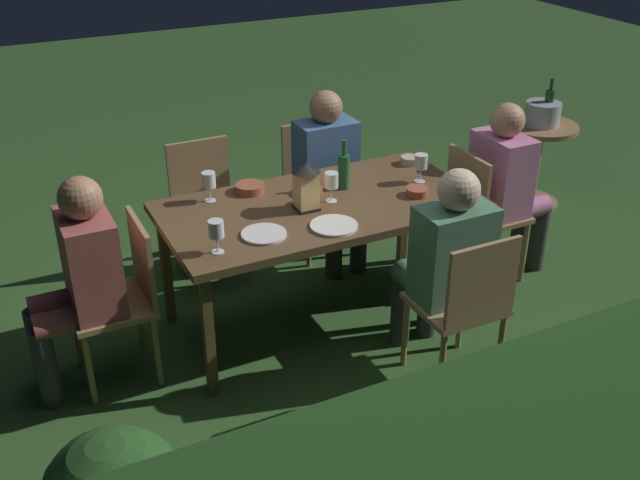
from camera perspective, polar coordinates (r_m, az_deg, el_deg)
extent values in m
plane|color=#2D5123|center=(4.48, 0.00, -5.99)|extent=(16.00, 16.00, 0.00)
cube|color=brown|center=(4.12, 0.00, 2.51)|extent=(1.73, 0.89, 0.04)
cube|color=brown|center=(4.93, 6.38, 1.98)|extent=(0.05, 0.05, 0.71)
cube|color=brown|center=(4.37, -11.64, -2.11)|extent=(0.05, 0.05, 0.71)
cube|color=brown|center=(4.40, 11.57, -1.90)|extent=(0.05, 0.05, 0.71)
cube|color=brown|center=(3.75, -8.47, -7.31)|extent=(0.05, 0.05, 0.71)
cube|color=#9E7A51|center=(4.84, 12.71, 1.93)|extent=(0.40, 0.42, 0.03)
cube|color=#9E7A51|center=(4.64, 11.17, 3.99)|extent=(0.03, 0.40, 0.42)
cylinder|color=#9E7A51|center=(5.16, 12.73, 0.84)|extent=(0.03, 0.03, 0.42)
cylinder|color=#9E7A51|center=(4.92, 15.27, -0.88)|extent=(0.03, 0.03, 0.42)
cylinder|color=#9E7A51|center=(4.97, 9.64, 0.06)|extent=(0.03, 0.03, 0.42)
cylinder|color=#9E7A51|center=(4.72, 12.13, -1.78)|extent=(0.03, 0.03, 0.42)
cube|color=#C675A3|center=(4.77, 13.62, 4.93)|extent=(0.24, 0.38, 0.50)
sphere|color=tan|center=(4.65, 14.09, 8.83)|extent=(0.21, 0.21, 0.21)
cylinder|color=#C675A3|center=(5.01, 13.93, 3.06)|extent=(0.36, 0.13, 0.13)
cylinder|color=#C675A3|center=(4.89, 15.24, 2.25)|extent=(0.36, 0.13, 0.13)
cylinder|color=#333338|center=(5.21, 15.00, 1.00)|extent=(0.11, 0.11, 0.45)
cylinder|color=#333338|center=(5.09, 16.28, 0.17)|extent=(0.11, 0.11, 0.45)
cube|color=#9E7A51|center=(4.76, -8.32, 1.90)|extent=(0.42, 0.40, 0.03)
cube|color=#9E7A51|center=(4.83, -9.23, 5.17)|extent=(0.40, 0.02, 0.42)
cylinder|color=#9E7A51|center=(4.77, -5.44, -0.90)|extent=(0.03, 0.03, 0.42)
cylinder|color=#9E7A51|center=(4.68, -9.55, -1.83)|extent=(0.03, 0.03, 0.42)
cylinder|color=#9E7A51|center=(5.05, -6.85, 0.78)|extent=(0.03, 0.03, 0.42)
cylinder|color=#9E7A51|center=(4.96, -10.74, -0.07)|extent=(0.03, 0.03, 0.42)
cube|color=#9E7A51|center=(3.95, -15.69, -4.80)|extent=(0.40, 0.42, 0.03)
cube|color=#9E7A51|center=(3.86, -13.41, -1.38)|extent=(0.03, 0.40, 0.42)
cylinder|color=#9E7A51|center=(3.91, -17.14, -9.42)|extent=(0.03, 0.03, 0.42)
cylinder|color=#9E7A51|center=(4.21, -18.08, -6.67)|extent=(0.03, 0.03, 0.42)
cylinder|color=#9E7A51|center=(3.95, -12.29, -8.29)|extent=(0.03, 0.03, 0.42)
cylinder|color=#9E7A51|center=(4.24, -13.58, -5.65)|extent=(0.03, 0.03, 0.42)
cube|color=#9E4C47|center=(3.81, -17.07, -1.64)|extent=(0.24, 0.38, 0.50)
sphere|color=#997051|center=(3.66, -17.81, 3.06)|extent=(0.21, 0.21, 0.21)
cylinder|color=#9E4C47|center=(3.84, -18.36, -5.76)|extent=(0.36, 0.13, 0.13)
cylinder|color=#9E4C47|center=(3.99, -18.80, -4.44)|extent=(0.36, 0.13, 0.13)
cylinder|color=#333338|center=(3.97, -20.12, -9.12)|extent=(0.11, 0.11, 0.45)
cylinder|color=#333338|center=(4.11, -20.49, -7.72)|extent=(0.11, 0.11, 0.45)
cube|color=#9E7A51|center=(3.88, 10.27, -4.81)|extent=(0.42, 0.40, 0.03)
cube|color=#9E7A51|center=(3.63, 12.28, -3.24)|extent=(0.40, 0.03, 0.42)
cylinder|color=#9E7A51|center=(4.03, 6.50, -6.99)|extent=(0.03, 0.03, 0.42)
cylinder|color=#9E7A51|center=(4.20, 10.68, -5.66)|extent=(0.03, 0.03, 0.42)
cylinder|color=#9E7A51|center=(3.80, 9.25, -9.58)|extent=(0.03, 0.03, 0.42)
cylinder|color=#9E7A51|center=(3.99, 13.55, -8.04)|extent=(0.03, 0.03, 0.42)
cube|color=#4C7A5B|center=(3.78, 10.09, -1.00)|extent=(0.38, 0.24, 0.50)
sphere|color=beige|center=(3.63, 10.54, 3.76)|extent=(0.21, 0.21, 0.21)
cylinder|color=#4C7A5B|center=(3.95, 7.57, -3.41)|extent=(0.13, 0.36, 0.13)
cylinder|color=#4C7A5B|center=(4.04, 9.71, -2.80)|extent=(0.13, 0.36, 0.13)
cylinder|color=#333338|center=(4.19, 6.17, -5.17)|extent=(0.11, 0.11, 0.45)
cylinder|color=#333338|center=(4.28, 8.23, -4.56)|extent=(0.11, 0.11, 0.45)
cube|color=#9E7A51|center=(5.02, 0.12, 3.66)|extent=(0.42, 0.40, 0.03)
cube|color=#9E7A51|center=(5.09, -0.82, 6.75)|extent=(0.40, 0.02, 0.42)
cylinder|color=#9E7A51|center=(5.06, 2.80, 0.99)|extent=(0.03, 0.03, 0.42)
cylinder|color=#9E7A51|center=(4.91, -0.88, 0.15)|extent=(0.03, 0.03, 0.42)
cylinder|color=#9E7A51|center=(5.33, 1.04, 2.48)|extent=(0.03, 0.03, 0.42)
cylinder|color=#9E7A51|center=(5.19, -2.50, 1.72)|extent=(0.03, 0.03, 0.42)
cube|color=#426699|center=(4.87, 0.44, 6.24)|extent=(0.38, 0.24, 0.50)
sphere|color=#997051|center=(4.75, 0.46, 10.10)|extent=(0.21, 0.21, 0.21)
cylinder|color=#426699|center=(4.89, 2.11, 3.28)|extent=(0.13, 0.36, 0.13)
cylinder|color=#426699|center=(4.81, 0.22, 2.88)|extent=(0.13, 0.36, 0.13)
cylinder|color=#333338|center=(4.87, 2.95, 0.02)|extent=(0.11, 0.11, 0.45)
cylinder|color=#333338|center=(4.79, 1.07, -0.42)|extent=(0.11, 0.11, 0.45)
cube|color=black|center=(4.04, -1.05, 2.49)|extent=(0.12, 0.12, 0.01)
cube|color=#F9D17A|center=(4.00, -1.07, 3.88)|extent=(0.11, 0.11, 0.20)
cone|color=black|center=(3.95, -1.08, 5.53)|extent=(0.15, 0.15, 0.05)
cylinder|color=#1E5B2D|center=(4.26, 1.81, 5.21)|extent=(0.07, 0.07, 0.20)
cylinder|color=#1E5B2D|center=(4.21, 1.84, 7.03)|extent=(0.03, 0.03, 0.09)
cylinder|color=silver|center=(4.14, 0.84, 3.02)|extent=(0.06, 0.06, 0.00)
cylinder|color=silver|center=(4.12, 0.84, 3.55)|extent=(0.01, 0.01, 0.08)
cylinder|color=silver|center=(4.09, 0.85, 4.60)|extent=(0.08, 0.08, 0.08)
cylinder|color=maroon|center=(4.10, 0.85, 4.30)|extent=(0.07, 0.07, 0.03)
cylinder|color=silver|center=(4.18, -8.36, 3.00)|extent=(0.06, 0.06, 0.00)
cylinder|color=silver|center=(4.17, -8.40, 3.52)|extent=(0.01, 0.01, 0.08)
cylinder|color=silver|center=(4.13, -8.48, 4.56)|extent=(0.08, 0.08, 0.08)
cylinder|color=maroon|center=(4.14, -8.46, 4.26)|extent=(0.07, 0.07, 0.03)
cylinder|color=silver|center=(4.42, 7.60, 4.46)|extent=(0.06, 0.06, 0.00)
cylinder|color=silver|center=(4.40, 7.64, 4.96)|extent=(0.01, 0.01, 0.08)
cylinder|color=silver|center=(4.37, 7.71, 5.95)|extent=(0.08, 0.08, 0.08)
cylinder|color=maroon|center=(4.38, 7.69, 5.66)|extent=(0.07, 0.07, 0.03)
cylinder|color=silver|center=(3.65, -7.80, -0.90)|extent=(0.06, 0.06, 0.00)
cylinder|color=silver|center=(3.63, -7.84, -0.31)|extent=(0.01, 0.01, 0.08)
cylinder|color=silver|center=(3.59, -7.93, 0.84)|extent=(0.08, 0.08, 0.08)
cylinder|color=maroon|center=(3.60, -7.90, 0.51)|extent=(0.07, 0.07, 0.03)
cylinder|color=silver|center=(3.78, -4.31, 0.45)|extent=(0.23, 0.23, 0.01)
cylinder|color=white|center=(3.85, 1.06, 1.09)|extent=(0.25, 0.25, 0.01)
cylinder|color=#BCAD8E|center=(4.66, 6.85, 6.05)|extent=(0.11, 0.11, 0.05)
cylinder|color=#424C1E|center=(4.65, 6.86, 6.16)|extent=(0.10, 0.10, 0.01)
cylinder|color=#9E5138|center=(4.26, -5.36, 3.97)|extent=(0.16, 0.16, 0.05)
cylinder|color=tan|center=(4.25, -5.37, 4.09)|extent=(0.14, 0.14, 0.01)
cylinder|color=#9E5138|center=(4.23, 7.41, 3.67)|extent=(0.12, 0.12, 0.04)
cylinder|color=#477533|center=(4.23, 7.42, 3.78)|extent=(0.11, 0.11, 0.01)
cylinder|color=#9E5138|center=(4.22, -0.73, 3.88)|extent=(0.14, 0.14, 0.05)
cylinder|color=beige|center=(4.22, -0.73, 4.00)|extent=(0.12, 0.12, 0.01)
cylinder|color=#937047|center=(5.90, 16.47, 8.28)|extent=(0.56, 0.56, 0.03)
cylinder|color=#937047|center=(6.01, 16.06, 5.40)|extent=(0.07, 0.07, 0.61)
cylinder|color=#937047|center=(6.13, 15.71, 2.88)|extent=(0.42, 0.42, 0.02)
cylinder|color=#B2B7BF|center=(5.87, 16.61, 9.22)|extent=(0.26, 0.26, 0.17)
cylinder|color=white|center=(5.86, 16.66, 9.62)|extent=(0.23, 0.23, 0.04)
cylinder|color=#144723|center=(5.87, 17.06, 10.08)|extent=(0.07, 0.07, 0.16)
cylinder|color=#144723|center=(5.84, 17.23, 11.25)|extent=(0.03, 0.03, 0.09)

